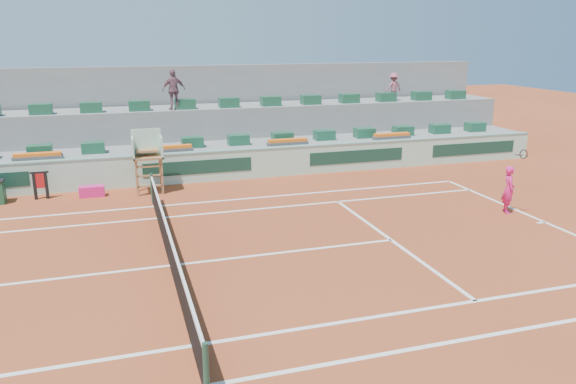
# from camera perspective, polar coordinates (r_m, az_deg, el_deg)

# --- Properties ---
(ground) EXTENTS (90.00, 90.00, 0.00)m
(ground) POSITION_cam_1_polar(r_m,az_deg,el_deg) (15.08, -11.87, -7.34)
(ground) COLOR #92391C
(ground) RESTS_ON ground
(seating_tier_lower) EXTENTS (36.00, 4.00, 1.20)m
(seating_tier_lower) POSITION_cam_1_polar(r_m,az_deg,el_deg) (25.15, -14.42, 3.21)
(seating_tier_lower) COLOR gray
(seating_tier_lower) RESTS_ON ground
(seating_tier_upper) EXTENTS (36.00, 2.40, 2.60)m
(seating_tier_upper) POSITION_cam_1_polar(r_m,az_deg,el_deg) (26.59, -14.72, 5.38)
(seating_tier_upper) COLOR gray
(seating_tier_upper) RESTS_ON ground
(stadium_back_wall) EXTENTS (36.00, 0.40, 4.40)m
(stadium_back_wall) POSITION_cam_1_polar(r_m,az_deg,el_deg) (28.03, -15.02, 7.73)
(stadium_back_wall) COLOR gray
(stadium_back_wall) RESTS_ON ground
(player_bag) EXTENTS (0.90, 0.40, 0.40)m
(player_bag) POSITION_cam_1_polar(r_m,az_deg,el_deg) (22.11, -19.30, 0.06)
(player_bag) COLOR #EC1E77
(player_bag) RESTS_ON ground
(spectator_mid) EXTENTS (1.12, 0.67, 1.79)m
(spectator_mid) POSITION_cam_1_polar(r_m,az_deg,el_deg) (25.58, -11.53, 10.15)
(spectator_mid) COLOR #7C5260
(spectator_mid) RESTS_ON seating_tier_upper
(spectator_right) EXTENTS (0.95, 0.62, 1.39)m
(spectator_right) POSITION_cam_1_polar(r_m,az_deg,el_deg) (29.21, 10.66, 10.45)
(spectator_right) COLOR #A35161
(spectator_right) RESTS_ON seating_tier_upper
(court_lines) EXTENTS (23.89, 11.09, 0.01)m
(court_lines) POSITION_cam_1_polar(r_m,az_deg,el_deg) (15.08, -11.88, -7.32)
(court_lines) COLOR white
(court_lines) RESTS_ON ground
(tennis_net) EXTENTS (0.10, 11.97, 1.10)m
(tennis_net) POSITION_cam_1_polar(r_m,az_deg,el_deg) (14.89, -11.99, -5.47)
(tennis_net) COLOR black
(tennis_net) RESTS_ON ground
(advertising_hoarding) EXTENTS (36.00, 0.34, 1.26)m
(advertising_hoarding) POSITION_cam_1_polar(r_m,az_deg,el_deg) (22.99, -14.05, 2.18)
(advertising_hoarding) COLOR #ACD9BE
(advertising_hoarding) RESTS_ON ground
(umpire_chair) EXTENTS (1.10, 0.90, 2.40)m
(umpire_chair) POSITION_cam_1_polar(r_m,az_deg,el_deg) (21.82, -14.09, 3.91)
(umpire_chair) COLOR #8F6036
(umpire_chair) RESTS_ON ground
(seat_row_lower) EXTENTS (32.90, 0.60, 0.44)m
(seat_row_lower) POSITION_cam_1_polar(r_m,az_deg,el_deg) (24.11, -14.42, 4.67)
(seat_row_lower) COLOR #1B5135
(seat_row_lower) RESTS_ON seating_tier_lower
(seat_row_upper) EXTENTS (32.90, 0.60, 0.44)m
(seat_row_upper) POSITION_cam_1_polar(r_m,az_deg,el_deg) (25.78, -14.88, 8.48)
(seat_row_upper) COLOR #1B5135
(seat_row_upper) RESTS_ON seating_tier_upper
(flower_planters) EXTENTS (26.80, 0.36, 0.28)m
(flower_planters) POSITION_cam_1_polar(r_m,az_deg,el_deg) (23.32, -17.98, 3.83)
(flower_planters) COLOR #4F4F4F
(flower_planters) RESTS_ON seating_tier_lower
(towel_rack) EXTENTS (0.63, 0.11, 1.03)m
(towel_rack) POSITION_cam_1_polar(r_m,az_deg,el_deg) (22.36, -23.86, 0.84)
(towel_rack) COLOR black
(towel_rack) RESTS_ON ground
(tennis_player) EXTENTS (0.58, 0.91, 2.28)m
(tennis_player) POSITION_cam_1_polar(r_m,az_deg,el_deg) (20.23, 21.51, 0.26)
(tennis_player) COLOR #EC1E77
(tennis_player) RESTS_ON ground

